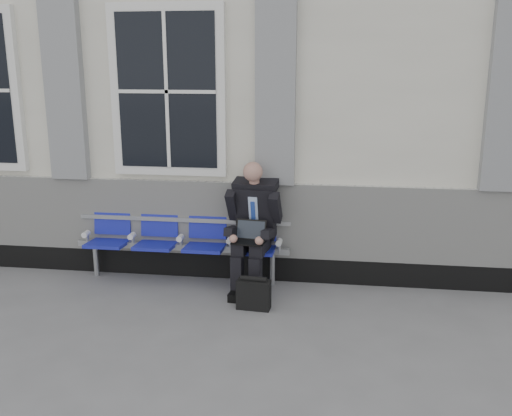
# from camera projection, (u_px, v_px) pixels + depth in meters

# --- Properties ---
(ground) EXTENTS (70.00, 70.00, 0.00)m
(ground) POSITION_uv_depth(u_px,v_px,m) (102.00, 324.00, 5.77)
(ground) COLOR slate
(ground) RESTS_ON ground
(station_building) EXTENTS (14.40, 4.40, 4.49)m
(station_building) POSITION_uv_depth(u_px,v_px,m) (183.00, 86.00, 8.55)
(station_building) COLOR silver
(station_building) RESTS_ON ground
(bench) EXTENTS (2.60, 0.47, 0.91)m
(bench) POSITION_uv_depth(u_px,v_px,m) (182.00, 236.00, 6.84)
(bench) COLOR #9EA0A3
(bench) RESTS_ON ground
(businessman) EXTENTS (0.64, 0.86, 1.50)m
(businessman) POSITION_uv_depth(u_px,v_px,m) (253.00, 222.00, 6.52)
(businessman) COLOR black
(businessman) RESTS_ON ground
(briefcase) EXTENTS (0.37, 0.18, 0.37)m
(briefcase) POSITION_uv_depth(u_px,v_px,m) (254.00, 294.00, 6.10)
(briefcase) COLOR black
(briefcase) RESTS_ON ground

